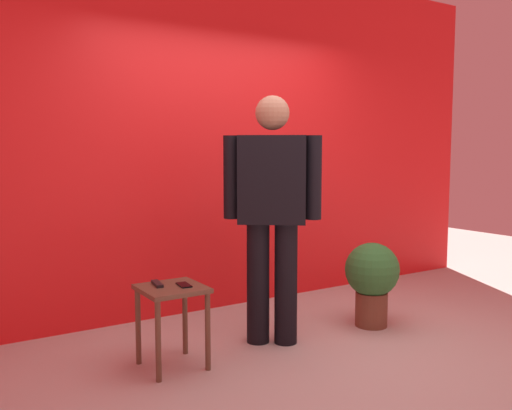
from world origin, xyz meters
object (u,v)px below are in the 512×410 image
at_px(standing_person, 272,207).
at_px(potted_plant, 372,277).
at_px(tv_remote, 157,284).
at_px(cell_phone, 184,285).
at_px(side_table, 172,303).

height_order(standing_person, potted_plant, standing_person).
height_order(standing_person, tv_remote, standing_person).
bearing_deg(tv_remote, potted_plant, 3.42).
bearing_deg(cell_phone, side_table, 167.70).
height_order(standing_person, side_table, standing_person).
xyz_separation_m(side_table, potted_plant, (1.72, -0.09, -0.03)).
bearing_deg(side_table, tv_remote, 129.46).
bearing_deg(tv_remote, cell_phone, -28.30).
xyz_separation_m(cell_phone, potted_plant, (1.65, -0.06, -0.14)).
xyz_separation_m(side_table, cell_phone, (0.07, -0.03, 0.12)).
bearing_deg(side_table, cell_phone, -18.91).
xyz_separation_m(cell_phone, tv_remote, (-0.14, 0.11, 0.01)).
relative_size(standing_person, potted_plant, 2.65).
relative_size(side_table, potted_plant, 0.79).
bearing_deg(potted_plant, standing_person, 172.46).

